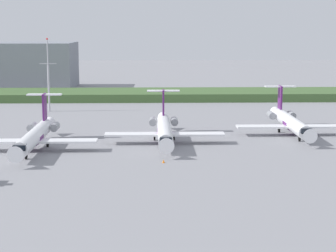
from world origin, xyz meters
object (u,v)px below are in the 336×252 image
object	(u,v)px
safety_cone_front_marker	(164,161)
regional_jet_second	(164,129)
regional_jet_nearest	(35,136)
antenna_mast	(48,81)
regional_jet_third	(290,122)

from	to	relation	value
safety_cone_front_marker	regional_jet_second	bearing A→B (deg)	88.31
regional_jet_second	regional_jet_nearest	bearing A→B (deg)	-165.57
regional_jet_second	safety_cone_front_marker	xyz separation A→B (m)	(-0.51, -17.41, -2.26)
regional_jet_second	antenna_mast	world-z (taller)	antenna_mast
antenna_mast	safety_cone_front_marker	size ratio (longest dim) A/B	34.77
regional_jet_nearest	antenna_mast	world-z (taller)	antenna_mast
regional_jet_nearest	regional_jet_second	world-z (taller)	same
regional_jet_nearest	antenna_mast	distance (m)	48.52
regional_jet_second	regional_jet_third	world-z (taller)	same
regional_jet_nearest	antenna_mast	size ratio (longest dim) A/B	1.62
regional_jet_second	safety_cone_front_marker	size ratio (longest dim) A/B	56.36
antenna_mast	regional_jet_third	bearing A→B (deg)	-31.31
regional_jet_second	regional_jet_third	bearing A→B (deg)	16.70
regional_jet_third	safety_cone_front_marker	xyz separation A→B (m)	(-26.85, -25.32, -2.26)
regional_jet_second	regional_jet_third	xyz separation A→B (m)	(26.34, 7.90, 0.00)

